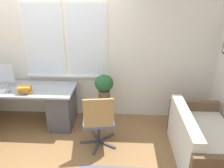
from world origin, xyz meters
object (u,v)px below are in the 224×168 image
at_px(book_stack, 25,90).
at_px(potted_plant, 104,84).
at_px(couch_loveseat, 202,143).
at_px(monitor, 1,75).
at_px(office_chair_swivel, 99,120).
at_px(plant_stand, 104,100).
at_px(mouse, 10,91).

bearing_deg(book_stack, potted_plant, 12.03).
relative_size(book_stack, couch_loveseat, 0.16).
xyz_separation_m(monitor, office_chair_swivel, (1.81, -0.66, -0.45)).
bearing_deg(plant_stand, potted_plant, -90.00).
height_order(mouse, office_chair_swivel, office_chair_swivel).
height_order(book_stack, office_chair_swivel, office_chair_swivel).
xyz_separation_m(office_chair_swivel, couch_loveseat, (1.54, -0.22, -0.21)).
height_order(monitor, mouse, monitor).
height_order(monitor, potted_plant, monitor).
relative_size(mouse, plant_stand, 0.10).
bearing_deg(potted_plant, monitor, -179.69).
distance_m(book_stack, office_chair_swivel, 1.37).
distance_m(mouse, book_stack, 0.29).
bearing_deg(plant_stand, book_stack, -167.97).
bearing_deg(book_stack, monitor, 152.75).
distance_m(book_stack, potted_plant, 1.34).
relative_size(monitor, book_stack, 2.01).
xyz_separation_m(book_stack, couch_loveseat, (2.83, -0.60, -0.52)).
bearing_deg(book_stack, office_chair_swivel, -16.73).
distance_m(monitor, plant_stand, 1.89).
relative_size(mouse, book_stack, 0.25).
bearing_deg(book_stack, plant_stand, 12.03).
relative_size(book_stack, plant_stand, 0.40).
height_order(mouse, potted_plant, potted_plant).
distance_m(office_chair_swivel, potted_plant, 0.73).
relative_size(couch_loveseat, plant_stand, 2.44).
xyz_separation_m(mouse, office_chair_swivel, (1.57, -0.41, -0.25)).
relative_size(office_chair_swivel, couch_loveseat, 0.67).
xyz_separation_m(office_chair_swivel, potted_plant, (0.03, 0.67, 0.31)).
bearing_deg(monitor, plant_stand, 0.31).
xyz_separation_m(mouse, potted_plant, (1.60, 0.25, 0.06)).
relative_size(mouse, couch_loveseat, 0.04).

